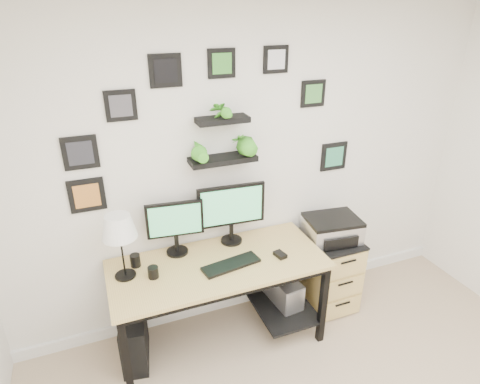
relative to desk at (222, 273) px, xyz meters
name	(u,v)px	position (x,y,z in m)	size (l,w,h in m)	color
room	(253,295)	(0.41, 0.32, -0.58)	(4.00, 4.00, 4.00)	tan
desk	(222,273)	(0.00, 0.00, 0.00)	(1.60, 0.70, 0.75)	tan
monitor_left	(175,224)	(-0.29, 0.20, 0.38)	(0.42, 0.18, 0.43)	black
monitor_right	(231,209)	(0.16, 0.20, 0.42)	(0.54, 0.18, 0.50)	black
keyboard	(231,265)	(0.04, -0.11, 0.13)	(0.43, 0.14, 0.02)	black
mouse	(280,255)	(0.43, -0.13, 0.14)	(0.07, 0.10, 0.03)	black
table_lamp	(119,228)	(-0.70, 0.05, 0.51)	(0.24, 0.24, 0.48)	black
mug	(153,272)	(-0.52, -0.04, 0.17)	(0.07, 0.07, 0.08)	black
pen_cup	(135,260)	(-0.61, 0.15, 0.17)	(0.07, 0.07, 0.09)	black
pc_tower_black	(135,338)	(-0.70, 0.01, -0.42)	(0.18, 0.41, 0.41)	black
pc_tower_grey	(281,297)	(0.54, 0.02, -0.42)	(0.23, 0.44, 0.42)	gray
file_cabinet	(327,271)	(1.01, 0.06, -0.29)	(0.43, 0.53, 0.67)	tan
printer	(332,229)	(1.01, 0.05, 0.14)	(0.48, 0.40, 0.20)	silver
wall_decor	(219,131)	(0.09, 0.26, 1.04)	(2.24, 0.18, 1.06)	black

